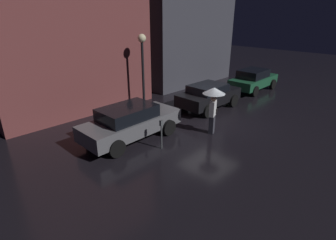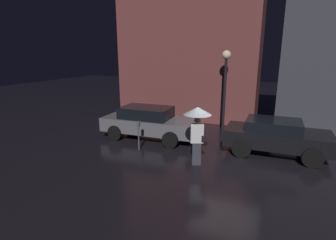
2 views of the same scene
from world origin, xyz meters
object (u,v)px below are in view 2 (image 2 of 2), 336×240
(parked_car_grey, at_px, (149,122))
(parked_car_black, at_px, (276,136))
(street_lamp_near, at_px, (226,73))
(parking_meter, at_px, (139,132))
(pedestrian_with_umbrella, at_px, (197,121))

(parked_car_grey, xyz_separation_m, parked_car_black, (5.55, 0.09, -0.03))
(street_lamp_near, bearing_deg, parking_meter, -121.90)
(parked_car_grey, height_order, street_lamp_near, street_lamp_near)
(parked_car_grey, bearing_deg, street_lamp_near, 40.62)
(pedestrian_with_umbrella, distance_m, parking_meter, 2.82)
(parking_meter, distance_m, street_lamp_near, 5.50)
(parked_car_grey, bearing_deg, pedestrian_with_umbrella, -37.01)
(parked_car_grey, relative_size, parked_car_black, 1.14)
(parked_car_grey, xyz_separation_m, pedestrian_with_umbrella, (2.94, -2.09, 0.83))
(pedestrian_with_umbrella, xyz_separation_m, street_lamp_near, (0.03, 4.79, 1.33))
(parked_car_grey, xyz_separation_m, parking_meter, (0.31, -1.58, -0.03))
(parked_car_black, bearing_deg, parked_car_grey, -179.12)
(parked_car_grey, bearing_deg, parked_car_black, -0.72)
(parked_car_black, distance_m, parking_meter, 5.51)
(pedestrian_with_umbrella, bearing_deg, street_lamp_near, 68.27)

